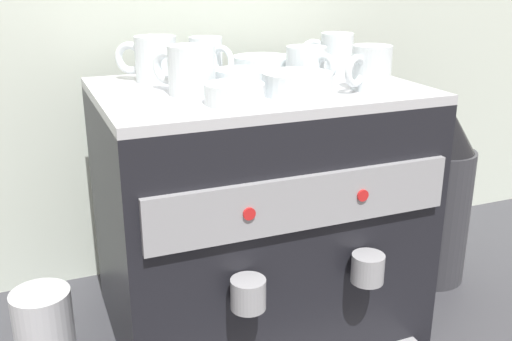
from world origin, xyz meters
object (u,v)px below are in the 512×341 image
(ceramic_cup_4, at_px, (307,64))
(milk_pitcher, at_px, (45,331))
(ceramic_cup_1, at_px, (208,58))
(ceramic_cup_2, at_px, (334,54))
(ceramic_cup_5, at_px, (370,68))
(ceramic_cup_0, at_px, (190,70))
(ceramic_bowl_2, at_px, (234,94))
(espresso_machine, at_px, (257,211))
(ceramic_bowl_0, at_px, (240,78))
(coffee_grinder, at_px, (437,195))
(ceramic_cup_3, at_px, (154,59))
(ceramic_bowl_1, at_px, (262,65))
(ceramic_bowl_3, at_px, (297,84))

(ceramic_cup_4, distance_m, milk_pitcher, 0.68)
(ceramic_cup_1, relative_size, ceramic_cup_2, 0.98)
(ceramic_cup_4, height_order, ceramic_cup_5, ceramic_cup_5)
(ceramic_cup_0, relative_size, ceramic_bowl_2, 1.17)
(ceramic_cup_0, relative_size, milk_pitcher, 0.71)
(espresso_machine, height_order, ceramic_cup_5, ceramic_cup_5)
(ceramic_cup_2, bearing_deg, ceramic_bowl_0, -166.29)
(ceramic_bowl_2, bearing_deg, ceramic_cup_1, 83.23)
(ceramic_cup_1, height_order, ceramic_cup_4, ceramic_cup_1)
(ceramic_cup_4, distance_m, ceramic_cup_5, 0.13)
(ceramic_bowl_2, height_order, coffee_grinder, ceramic_bowl_2)
(ceramic_cup_2, bearing_deg, ceramic_cup_4, -149.74)
(coffee_grinder, bearing_deg, ceramic_cup_3, 170.55)
(ceramic_cup_4, bearing_deg, ceramic_cup_5, -61.22)
(ceramic_bowl_1, distance_m, coffee_grinder, 0.50)
(ceramic_cup_5, xyz_separation_m, ceramic_bowl_3, (-0.13, 0.01, -0.02))
(ceramic_cup_3, relative_size, milk_pitcher, 0.69)
(ceramic_cup_2, xyz_separation_m, milk_pitcher, (-0.60, -0.06, -0.45))
(ceramic_cup_0, bearing_deg, espresso_machine, 8.51)
(ceramic_cup_3, bearing_deg, coffee_grinder, -9.45)
(ceramic_cup_5, height_order, ceramic_bowl_1, ceramic_cup_5)
(ceramic_bowl_2, bearing_deg, milk_pitcher, 160.72)
(ceramic_cup_3, distance_m, ceramic_bowl_2, 0.25)
(ceramic_bowl_1, bearing_deg, ceramic_bowl_3, -96.24)
(ceramic_bowl_0, bearing_deg, milk_pitcher, -178.48)
(ceramic_cup_0, bearing_deg, coffee_grinder, 3.32)
(espresso_machine, distance_m, ceramic_cup_0, 0.32)
(ceramic_cup_1, bearing_deg, ceramic_cup_4, -28.25)
(coffee_grinder, distance_m, milk_pitcher, 0.87)
(ceramic_bowl_0, xyz_separation_m, milk_pitcher, (-0.38, -0.01, -0.43))
(ceramic_bowl_1, bearing_deg, ceramic_cup_1, -172.45)
(ceramic_cup_1, relative_size, ceramic_bowl_1, 0.84)
(ceramic_cup_1, distance_m, ceramic_bowl_0, 0.10)
(ceramic_cup_2, bearing_deg, ceramic_cup_1, 170.90)
(ceramic_cup_2, xyz_separation_m, ceramic_cup_4, (-0.08, -0.05, -0.01))
(ceramic_cup_3, relative_size, ceramic_bowl_3, 0.91)
(ceramic_cup_4, bearing_deg, ceramic_bowl_1, 114.66)
(ceramic_cup_1, bearing_deg, ceramic_cup_0, -120.31)
(ceramic_cup_3, distance_m, ceramic_cup_5, 0.40)
(espresso_machine, distance_m, ceramic_cup_1, 0.31)
(ceramic_cup_5, distance_m, ceramic_bowl_2, 0.26)
(ceramic_bowl_0, xyz_separation_m, coffee_grinder, (0.48, 0.01, -0.30))
(espresso_machine, xyz_separation_m, ceramic_bowl_3, (0.04, -0.09, 0.26))
(ceramic_cup_4, height_order, ceramic_bowl_1, ceramic_cup_4)
(ceramic_cup_0, xyz_separation_m, milk_pitcher, (-0.28, 0.01, -0.45))
(ceramic_bowl_1, height_order, ceramic_bowl_2, ceramic_bowl_1)
(ceramic_cup_2, height_order, ceramic_bowl_1, ceramic_cup_2)
(ceramic_cup_1, bearing_deg, ceramic_bowl_0, -72.22)
(ceramic_cup_0, relative_size, ceramic_cup_2, 1.11)
(espresso_machine, xyz_separation_m, ceramic_cup_4, (0.11, 0.01, 0.28))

